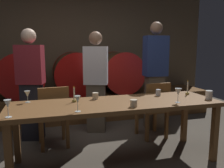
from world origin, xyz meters
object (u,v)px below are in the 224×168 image
Objects in this scene: wine_barrel_center at (75,73)px; guest_left at (31,84)px; dining_table at (116,108)px; wine_barrel_right at (119,72)px; wine_glass_far_left at (8,105)px; wine_glass_far_right at (178,92)px; cup_far_left at (95,96)px; chair_right at (154,107)px; cup_far_right at (209,95)px; guest_right at (155,75)px; cup_center_left at (134,103)px; chair_left at (53,114)px; candle_right at (187,90)px; cup_center_right at (158,93)px; wine_barrel_left at (23,75)px; wine_glass_center_left at (27,94)px; candle_left at (74,98)px; guest_center at (96,81)px; wine_glass_center_right at (78,100)px.

guest_left is (-0.77, -0.93, -0.03)m from wine_barrel_center.
wine_barrel_right is at bearing 70.91° from dining_table.
guest_left reaches higher than wine_glass_far_left.
dining_table is (0.23, -1.97, -0.21)m from wine_barrel_center.
wine_glass_far_right reaches higher than cup_far_left.
wine_barrel_center is 1.75m from cup_far_left.
chair_right is 8.10× the size of cup_far_right.
guest_right is 16.76× the size of cup_far_right.
chair_left is at bearing 132.91° from cup_center_left.
guest_left reaches higher than chair_left.
dining_table is at bearing 132.88° from chair_left.
cup_center_left is at bearing 1.64° from wine_glass_far_left.
candle_right is at bearing -3.48° from cup_far_left.
cup_far_right is at bearing -36.09° from cup_center_right.
guest_left is 9.78× the size of wine_glass_far_right.
chair_right is 0.89m from wine_glass_far_right.
wine_barrel_center reaches higher than candle_right.
cup_far_left is at bearing 177.84° from cup_center_right.
wine_glass_far_left reaches higher than cup_center_left.
wine_glass_far_right is (-0.10, -0.79, 0.39)m from chair_right.
cup_center_left is (1.32, -2.23, -0.10)m from wine_barrel_left.
wine_glass_center_left is 1.26m from cup_center_left.
candle_left is at bearing -14.47° from wine_glass_center_left.
guest_right reaches higher than wine_glass_far_right.
chair_right is 0.60m from candle_right.
wine_barrel_left is 1.96m from candle_left.
guest_center is at bearing -35.67° from wine_barrel_left.
candle_right reaches higher than wine_glass_far_left.
candle_left is at bearing 32.63° from guest_right.
wine_barrel_right is 0.95× the size of chair_right.
dining_table is at bearing -58.69° from wine_barrel_left.
candle_left is 0.44m from wine_glass_center_right.
cup_center_left is (-0.96, -0.41, -0.02)m from candle_right.
wine_glass_far_left is (-0.67, -0.44, 0.07)m from candle_left.
wine_barrel_left is 2.36m from wine_glass_center_right.
chair_left is 4.42× the size of candle_left.
cup_far_right is at bearing -11.05° from candle_left.
wine_glass_center_right is at bearing 97.84° from chair_left.
wine_glass_center_right reaches higher than cup_far_left.
wine_glass_center_right reaches higher than wine_glass_center_left.
guest_center is 0.91m from cup_far_left.
cup_far_left is at bearing 35.18° from guest_right.
wine_barrel_left is at bearing 111.54° from candle_left.
wine_glass_far_left is 1.08m from cup_far_left.
guest_left is 9.96× the size of wine_glass_far_left.
wine_barrel_center is at bearing 0.00° from wine_barrel_left.
cup_far_right is (2.31, 0.12, -0.07)m from wine_glass_far_left.
guest_right is 22.20× the size of cup_far_left.
cup_center_right is at bearing 145.61° from guest_center.
wine_barrel_right is 0.50× the size of guest_center.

